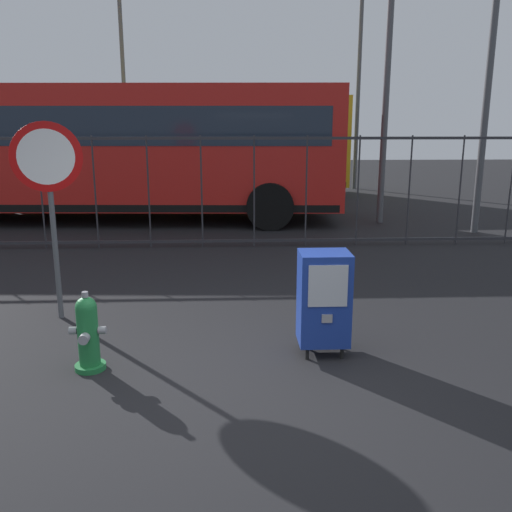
# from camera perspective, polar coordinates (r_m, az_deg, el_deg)

# --- Properties ---
(ground_plane) EXTENTS (60.00, 60.00, 0.00)m
(ground_plane) POSITION_cam_1_polar(r_m,az_deg,el_deg) (4.69, -3.08, -14.32)
(ground_plane) COLOR black
(fire_hydrant) EXTENTS (0.33, 0.31, 0.75)m
(fire_hydrant) POSITION_cam_1_polar(r_m,az_deg,el_deg) (5.22, -17.15, -7.73)
(fire_hydrant) COLOR #1E7238
(fire_hydrant) RESTS_ON ground_plane
(newspaper_box_primary) EXTENTS (0.48, 0.42, 1.02)m
(newspaper_box_primary) POSITION_cam_1_polar(r_m,az_deg,el_deg) (5.30, 7.09, -4.37)
(newspaper_box_primary) COLOR black
(newspaper_box_primary) RESTS_ON ground_plane
(stop_sign) EXTENTS (0.71, 0.31, 2.23)m
(stop_sign) POSITION_cam_1_polar(r_m,az_deg,el_deg) (6.45, -20.82, 7.44)
(stop_sign) COLOR #4C4F54
(stop_sign) RESTS_ON ground_plane
(fence_barrier) EXTENTS (18.03, 0.04, 2.00)m
(fence_barrier) POSITION_cam_1_polar(r_m,az_deg,el_deg) (9.92, -2.95, 6.78)
(fence_barrier) COLOR #2D2D33
(fence_barrier) RESTS_ON ground_plane
(bus_near) EXTENTS (10.62, 3.25, 3.00)m
(bus_near) POSITION_cam_1_polar(r_m,az_deg,el_deg) (13.15, -15.11, 11.05)
(bus_near) COLOR red
(bus_near) RESTS_ON ground_plane
(bus_far) EXTENTS (10.54, 2.93, 3.00)m
(bus_far) POSITION_cam_1_polar(r_m,az_deg,el_deg) (17.27, -8.68, 11.87)
(bus_far) COLOR gold
(bus_far) RESTS_ON ground_plane
(street_light_near_left) EXTENTS (0.32, 0.32, 7.61)m
(street_light_near_left) POSITION_cam_1_polar(r_m,az_deg,el_deg) (19.45, 10.77, 19.84)
(street_light_near_left) COLOR #4C4F54
(street_light_near_left) RESTS_ON ground_plane
(street_light_near_right) EXTENTS (0.32, 0.32, 8.08)m
(street_light_near_right) POSITION_cam_1_polar(r_m,az_deg,el_deg) (20.29, -13.83, 20.12)
(street_light_near_right) COLOR #4C4F54
(street_light_near_right) RESTS_ON ground_plane
(street_light_far_left) EXTENTS (0.32, 0.32, 6.36)m
(street_light_far_left) POSITION_cam_1_polar(r_m,az_deg,el_deg) (12.75, 13.68, 20.16)
(street_light_far_left) COLOR #4C4F54
(street_light_far_left) RESTS_ON ground_plane
(street_light_far_right) EXTENTS (0.32, 0.32, 6.26)m
(street_light_far_right) POSITION_cam_1_polar(r_m,az_deg,el_deg) (12.14, 23.42, 19.58)
(street_light_far_right) COLOR #4C4F54
(street_light_far_right) RESTS_ON ground_plane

